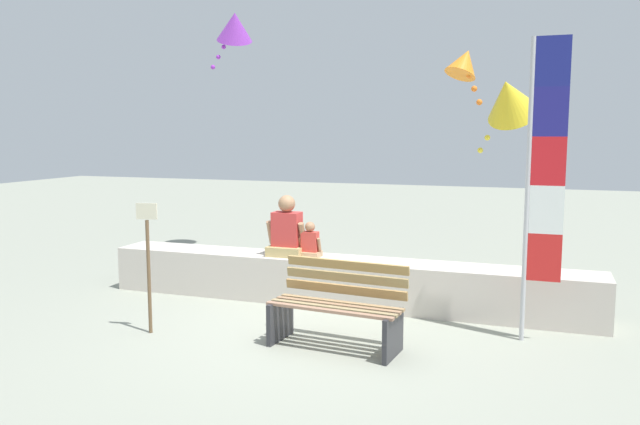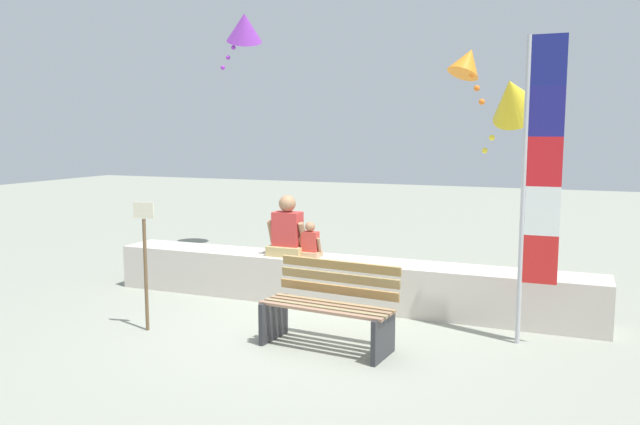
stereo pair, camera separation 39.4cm
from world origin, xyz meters
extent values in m
plane|color=gray|center=(0.00, 0.00, 0.00)|extent=(40.00, 40.00, 0.00)
cube|color=beige|center=(0.00, 1.10, 0.30)|extent=(6.53, 0.64, 0.61)
cube|color=#9B735B|center=(0.43, -0.75, 0.45)|extent=(1.41, 0.21, 0.03)
cube|color=#97815A|center=(0.44, -0.64, 0.45)|extent=(1.41, 0.21, 0.03)
cube|color=#9A7455|center=(0.46, -0.52, 0.45)|extent=(1.41, 0.21, 0.03)
cube|color=#A38157|center=(0.47, -0.41, 0.45)|extent=(1.41, 0.21, 0.03)
cube|color=#A8804B|center=(0.48, -0.31, 0.57)|extent=(1.41, 0.19, 0.10)
cube|color=#9C8453|center=(0.48, -0.28, 0.70)|extent=(1.41, 0.19, 0.10)
cube|color=#A07F49|center=(0.48, -0.26, 0.83)|extent=(1.41, 0.19, 0.10)
cube|color=#2D2D33|center=(-0.19, -0.52, 0.23)|extent=(0.10, 0.53, 0.45)
cube|color=#2D2D33|center=(1.09, -0.65, 0.23)|extent=(0.10, 0.53, 0.45)
cube|color=tan|center=(-0.76, 1.07, 0.67)|extent=(0.48, 0.39, 0.13)
cube|color=#C43634|center=(-0.76, 1.07, 0.97)|extent=(0.37, 0.24, 0.46)
cylinder|color=#9C7351|center=(-0.99, 1.05, 0.91)|extent=(0.08, 0.18, 0.33)
cylinder|color=#9C7351|center=(-0.53, 1.05, 0.91)|extent=(0.08, 0.18, 0.33)
sphere|color=#9C7351|center=(-0.76, 1.07, 1.31)|extent=(0.23, 0.23, 0.23)
cube|color=tan|center=(-0.43, 1.07, 0.64)|extent=(0.28, 0.23, 0.08)
cube|color=#CC3D33|center=(-0.43, 1.07, 0.81)|extent=(0.21, 0.14, 0.26)
cylinder|color=#9F7150|center=(-0.56, 1.06, 0.78)|extent=(0.04, 0.11, 0.19)
cylinder|color=#9F7150|center=(-0.30, 1.06, 0.78)|extent=(0.04, 0.11, 0.19)
sphere|color=#9F7150|center=(-0.43, 1.07, 1.01)|extent=(0.13, 0.13, 0.13)
cylinder|color=#B7B7BC|center=(2.30, 0.35, 1.62)|extent=(0.05, 0.05, 3.24)
cube|color=red|center=(2.50, 0.35, 0.93)|extent=(0.35, 0.02, 0.51)
cube|color=white|center=(2.50, 0.35, 1.44)|extent=(0.35, 0.02, 0.51)
cube|color=red|center=(2.50, 0.35, 1.96)|extent=(0.35, 0.02, 0.51)
cube|color=navy|center=(2.50, 0.35, 2.47)|extent=(0.35, 0.02, 0.51)
cube|color=navy|center=(2.50, 0.35, 2.98)|extent=(0.35, 0.02, 0.51)
cone|color=yellow|center=(1.98, 2.48, 2.72)|extent=(0.96, 1.08, 0.88)
sphere|color=yellow|center=(1.88, 2.52, 2.54)|extent=(0.08, 0.08, 0.08)
sphere|color=yellow|center=(1.79, 2.55, 2.36)|extent=(0.08, 0.08, 0.08)
sphere|color=yellow|center=(1.69, 2.58, 2.18)|extent=(0.08, 0.08, 0.08)
sphere|color=yellow|center=(1.60, 2.61, 2.00)|extent=(0.08, 0.08, 0.08)
cone|color=orange|center=(1.39, 2.15, 3.19)|extent=(0.67, 0.69, 0.50)
sphere|color=orange|center=(1.47, 2.09, 3.01)|extent=(0.08, 0.08, 0.08)
sphere|color=orange|center=(1.55, 2.03, 2.83)|extent=(0.08, 0.08, 0.08)
sphere|color=orange|center=(1.62, 1.97, 2.65)|extent=(0.08, 0.08, 0.08)
cone|color=purple|center=(-2.90, 3.86, 4.14)|extent=(0.96, 1.02, 0.73)
sphere|color=purple|center=(-2.98, 3.81, 3.96)|extent=(0.08, 0.08, 0.08)
sphere|color=purple|center=(-3.07, 3.76, 3.78)|extent=(0.08, 0.08, 0.08)
sphere|color=purple|center=(-3.15, 3.71, 3.60)|extent=(0.08, 0.08, 0.08)
sphere|color=purple|center=(-3.24, 3.66, 3.42)|extent=(0.08, 0.08, 0.08)
cylinder|color=brown|center=(-1.68, -0.77, 0.64)|extent=(0.04, 0.04, 1.29)
cube|color=beige|center=(-1.68, -0.77, 1.39)|extent=(0.24, 0.07, 0.18)
camera|label=1|loc=(2.43, -6.69, 2.26)|focal=35.53mm
camera|label=2|loc=(2.80, -6.55, 2.26)|focal=35.53mm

